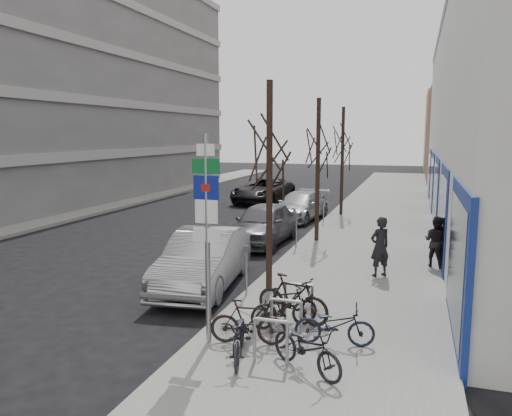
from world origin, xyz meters
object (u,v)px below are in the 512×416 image
Objects in this scene: tree_far at (343,135)px; meter_back at (324,206)px; bike_rack at (286,315)px; bike_far_inner at (293,298)px; bike_mid_curb at (335,322)px; pedestrian_near at (380,247)px; parked_car_mid at (263,223)px; tree_near at (270,137)px; bike_near_right at (248,321)px; lane_car at (263,190)px; bike_mid_inner at (284,307)px; parked_car_front at (204,260)px; highway_sign_pole at (207,227)px; meter_front at (246,265)px; parked_car_back at (300,206)px; tree_mid at (318,136)px; bike_near_left at (240,333)px; meter_mid at (296,227)px; pedestrian_far at (436,241)px; bike_far_curb at (307,344)px.

tree_far is 4.08m from meter_back.
bike_far_inner is (-0.11, 0.97, 0.02)m from bike_rack.
tree_far is 15.36m from bike_far_inner.
bike_far_inner is (-1.05, 0.93, 0.06)m from bike_mid_curb.
parked_car_mid is at bearing -79.79° from pedestrian_near.
tree_near is 3.64× the size of bike_near_right.
bike_rack is 0.95m from bike_mid_curb.
bike_mid_inner is at bearing -65.72° from lane_car.
bike_far_inner is at bearing 40.56° from bike_mid_curb.
bike_mid_inner is (-0.19, 0.60, -0.05)m from bike_rack.
highway_sign_pole is at bearing -71.95° from parked_car_front.
meter_front is (-1.65, 2.40, 0.26)m from bike_rack.
parked_car_back is at bearing 139.96° from meter_back.
tree_mid is 12.27m from lane_car.
meter_front is 0.74× the size of pedestrian_near.
lane_car reaches higher than bike_near_left.
tree_near reaches higher than bike_rack.
meter_mid is 7.45m from bike_mid_inner.
bike_rack is 0.78m from bike_near_right.
bike_near_right is 1.50m from bike_far_inner.
pedestrian_near is at bearing -4.55° from bike_far_inner.
highway_sign_pole reaches higher than meter_mid.
pedestrian_near is at bearing -55.58° from lane_car.
tree_far is 3.46× the size of pedestrian_far.
lane_car is at bearing -16.09° from bike_mid_inner.
parked_car_front reaches higher than meter_back.
lane_car is (-5.35, 10.53, -3.35)m from tree_mid.
pedestrian_far is (4.20, 3.82, -3.16)m from tree_near.
bike_near_right is 1.66m from bike_mid_curb.
tree_mid is 1.00× the size of tree_far.
tree_far reaches higher than meter_mid.
bike_near_left is (0.82, -0.47, -1.82)m from highway_sign_pole.
highway_sign_pole is 4.39m from parked_car_front.
meter_back is 0.27× the size of parked_car_back.
bike_near_left is at bearing -86.60° from tree_mid.
lane_car is (-6.36, 19.33, 0.15)m from bike_mid_inner.
meter_front is 5.50m from meter_mid.
bike_far_inner is at bearing 96.21° from bike_rack.
bike_rack is 1.42× the size of pedestrian_far.
pedestrian_near is at bearing -53.98° from bike_mid_inner.
parked_car_front reaches higher than bike_mid_curb.
bike_rack is 1.51× the size of bike_mid_inner.
bike_far_curb is at bearing -83.75° from tree_far.
highway_sign_pole is 3.05m from bike_mid_curb.
bike_near_left reaches higher than bike_mid_inner.
tree_near reaches higher than highway_sign_pole.
tree_mid is 4.33× the size of meter_front.
bike_near_left is 2.10m from bike_far_inner.
bike_mid_curb is (2.60, -2.36, -0.30)m from meter_front.
bike_mid_inner is at bearing 107.50° from bike_rack.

